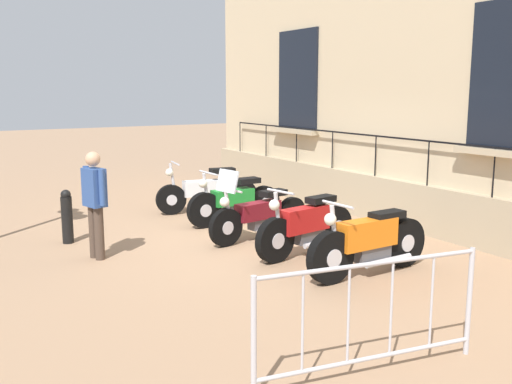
% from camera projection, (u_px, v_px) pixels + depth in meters
% --- Properties ---
extents(ground_plane, '(60.00, 60.00, 0.00)m').
position_uv_depth(ground_plane, '(261.00, 238.00, 9.91)').
color(ground_plane, '#9E7A5B').
extents(building_facade, '(0.82, 12.39, 7.30)m').
position_uv_depth(building_facade, '(396.00, 34.00, 10.79)').
color(building_facade, '#C6B28E').
rests_on(building_facade, ground_plane).
extents(motorcycle_white, '(2.15, 0.71, 1.06)m').
position_uv_depth(motorcycle_white, '(207.00, 192.00, 11.93)').
color(motorcycle_white, black).
rests_on(motorcycle_white, ground_plane).
extents(motorcycle_green, '(1.97, 0.65, 1.02)m').
position_uv_depth(motorcycle_green, '(235.00, 202.00, 10.88)').
color(motorcycle_green, black).
rests_on(motorcycle_green, ground_plane).
extents(motorcycle_maroon, '(2.09, 0.63, 1.24)m').
position_uv_depth(motorcycle_maroon, '(259.00, 215.00, 9.75)').
color(motorcycle_maroon, black).
rests_on(motorcycle_maroon, ground_plane).
extents(motorcycle_red, '(1.96, 0.59, 1.06)m').
position_uv_depth(motorcycle_red, '(306.00, 227.00, 8.82)').
color(motorcycle_red, black).
rests_on(motorcycle_red, ground_plane).
extents(motorcycle_orange, '(2.08, 0.58, 1.06)m').
position_uv_depth(motorcycle_orange, '(369.00, 243.00, 7.86)').
color(motorcycle_orange, black).
rests_on(motorcycle_orange, ground_plane).
extents(crowd_barrier, '(2.21, 0.40, 1.05)m').
position_uv_depth(crowd_barrier, '(370.00, 314.00, 5.06)').
color(crowd_barrier, '#B7B7BF').
rests_on(crowd_barrier, ground_plane).
extents(bollard, '(0.18, 0.18, 0.89)m').
position_uv_depth(bollard, '(67.00, 216.00, 9.49)').
color(bollard, black).
rests_on(bollard, ground_plane).
extents(pedestrian_standing, '(0.30, 0.52, 1.61)m').
position_uv_depth(pedestrian_standing, '(95.00, 199.00, 8.54)').
color(pedestrian_standing, '#47382D').
rests_on(pedestrian_standing, ground_plane).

